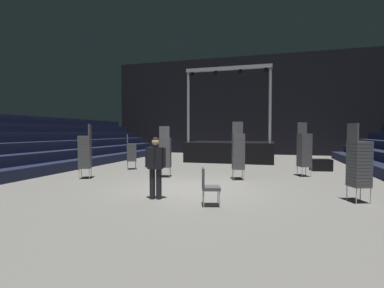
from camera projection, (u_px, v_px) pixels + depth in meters
name	position (u px, v px, depth m)	size (l,w,h in m)	color
ground_plane	(191.00, 190.00, 9.19)	(22.00, 30.00, 0.10)	slate
arena_end_wall	(241.00, 106.00, 23.43)	(22.00, 0.30, 8.00)	black
bleacher_bank_left	(7.00, 143.00, 12.49)	(4.50, 24.00, 2.70)	#191E38
stage_riser	(231.00, 150.00, 17.87)	(5.22, 3.57, 5.56)	black
man_with_tie	(155.00, 164.00, 7.68)	(0.57, 0.30, 1.68)	black
chair_stack_front_left	(238.00, 151.00, 10.79)	(0.54, 0.54, 2.22)	#B2B5BA
chair_stack_front_right	(165.00, 152.00, 11.41)	(0.52, 0.52, 2.05)	#B2B5BA
chair_stack_mid_left	(85.00, 151.00, 11.07)	(0.58, 0.58, 2.14)	#B2B5BA
chair_stack_mid_right	(304.00, 149.00, 11.61)	(0.58, 0.58, 2.22)	#B2B5BA
chair_stack_mid_centre	(359.00, 163.00, 7.32)	(0.57, 0.57, 2.05)	#B2B5BA
chair_stack_rear_left	(131.00, 152.00, 13.82)	(0.60, 0.60, 1.71)	#B2B5BA
equipment_road_case	(321.00, 165.00, 13.35)	(0.90, 0.60, 0.54)	black
loose_chair_near_man	(208.00, 184.00, 6.98)	(0.55, 0.55, 0.95)	#B2B5BA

